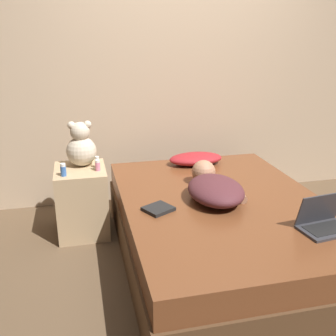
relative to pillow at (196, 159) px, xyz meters
The scene contains 12 objects.
ground_plane 0.96m from the pillow, 93.10° to the right, with size 12.00×12.00×0.00m, color brown.
wall_back 0.92m from the pillow, 95.12° to the left, with size 8.00×0.06×2.60m.
bed 0.85m from the pillow, 93.10° to the right, with size 1.43×2.01×0.47m.
nightstand 1.06m from the pillow, behind, with size 0.40×0.47×0.56m.
pillow is the anchor object (origin of this frame).
person_lying 0.75m from the pillow, 97.06° to the right, with size 0.42×0.71×0.19m.
laptop 1.41m from the pillow, 73.89° to the right, with size 0.34×0.25×0.21m.
teddy_bear 1.02m from the pillow, behind, with size 0.24×0.24×0.37m.
bottle_green 0.90m from the pillow, 169.47° to the right, with size 0.04×0.04×0.10m.
bottle_blue 1.18m from the pillow, 165.48° to the right, with size 0.04×0.04×0.10m.
bottle_pink 0.91m from the pillow, 165.17° to the right, with size 0.04×0.04×0.09m.
book 1.02m from the pillow, 121.15° to the right, with size 0.23×0.22×0.02m.
Camera 1 is at (-0.97, -2.41, 1.60)m, focal length 42.00 mm.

